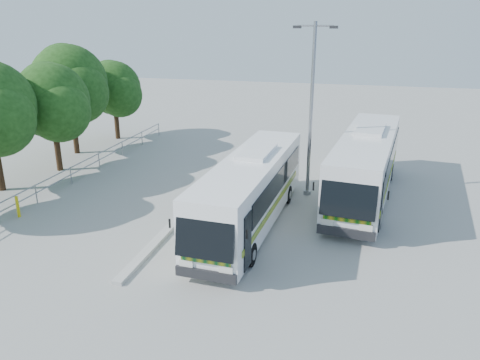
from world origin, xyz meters
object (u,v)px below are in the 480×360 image
(coach_adjacent, at_px, (366,164))
(tree_far_e, at_px, (115,88))
(tree_far_d, at_px, (70,83))
(coach_main, at_px, (251,190))
(lamppost, at_px, (311,104))
(bollard, at_px, (18,207))
(tree_far_c, at_px, (52,101))

(coach_adjacent, bearing_deg, tree_far_e, 162.47)
(tree_far_d, height_order, coach_main, tree_far_d)
(tree_far_d, distance_m, lamppost, 16.87)
(tree_far_e, xyz_separation_m, bollard, (2.93, -15.02, -3.37))
(tree_far_d, xyz_separation_m, coach_main, (14.37, -8.63, -3.12))
(tree_far_d, distance_m, tree_far_e, 4.65)
(tree_far_e, distance_m, coach_main, 19.09)
(tree_far_d, xyz_separation_m, tree_far_e, (0.68, 4.50, -0.93))
(coach_adjacent, distance_m, lamppost, 4.18)
(tree_far_d, relative_size, coach_adjacent, 0.61)
(tree_far_c, bearing_deg, tree_far_e, 93.54)
(bollard, bearing_deg, coach_main, 9.92)
(tree_far_d, height_order, coach_adjacent, tree_far_d)
(tree_far_c, relative_size, bollard, 6.28)
(coach_main, bearing_deg, tree_far_c, 162.42)
(tree_far_d, distance_m, coach_main, 17.05)
(tree_far_c, xyz_separation_m, tree_far_e, (-0.51, 8.20, -0.37))
(coach_adjacent, height_order, bollard, coach_adjacent)
(tree_far_c, xyz_separation_m, coach_adjacent, (18.06, -0.03, -2.45))
(coach_main, bearing_deg, tree_far_e, 139.12)
(tree_far_d, distance_m, coach_adjacent, 19.84)
(lamppost, bearing_deg, tree_far_c, -177.10)
(coach_main, height_order, lamppost, lamppost)
(coach_main, distance_m, bollard, 10.98)
(tree_far_c, height_order, coach_adjacent, tree_far_c)
(tree_far_d, relative_size, coach_main, 0.65)
(coach_main, bearing_deg, tree_far_d, 151.94)
(coach_adjacent, bearing_deg, lamppost, -166.91)
(lamppost, distance_m, bollard, 14.94)
(coach_adjacent, bearing_deg, tree_far_c, -173.71)
(coach_main, bearing_deg, coach_adjacent, 48.09)
(tree_far_d, height_order, tree_far_e, tree_far_d)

